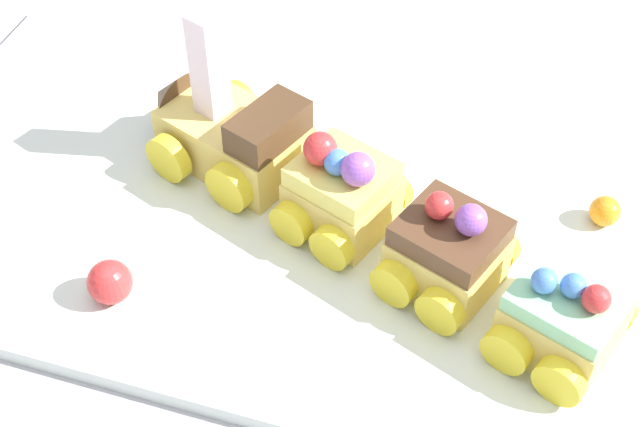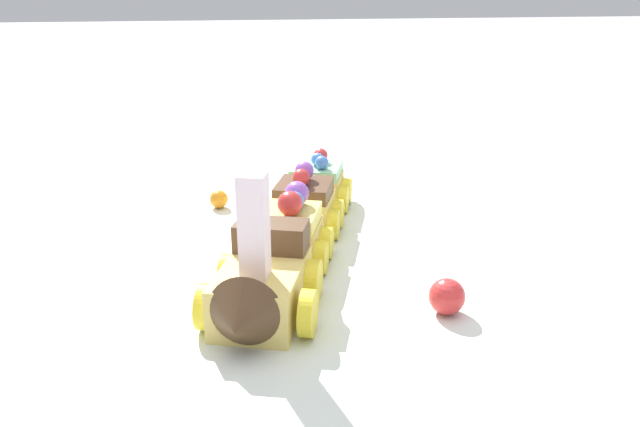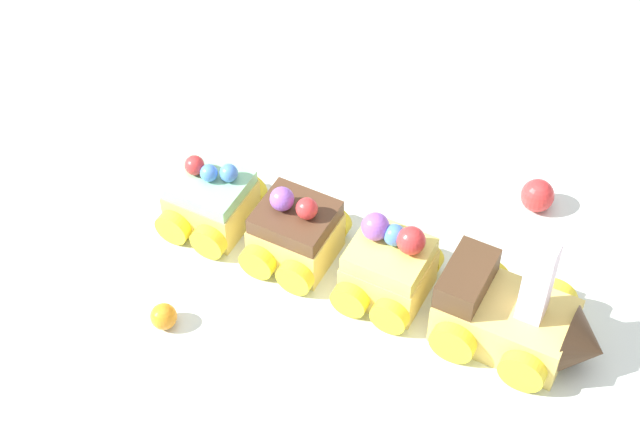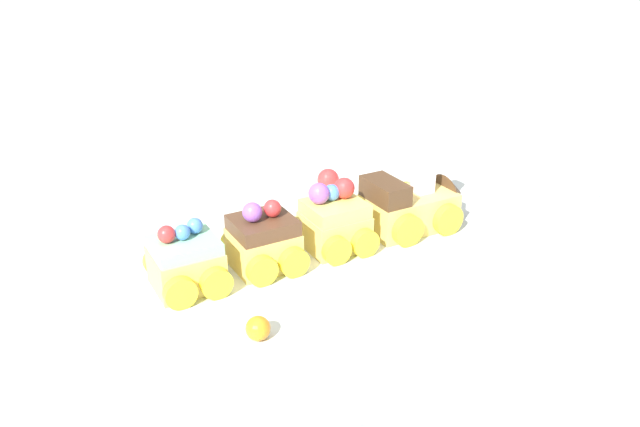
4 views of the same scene
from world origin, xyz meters
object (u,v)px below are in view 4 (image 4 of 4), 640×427
object	(u,v)px
cake_car_chocolate	(263,242)
cake_car_mint	(186,263)
cake_train_locomotive	(416,203)
gumball_red	(328,180)
gumball_orange	(258,328)
cake_car_lemon	(334,223)

from	to	relation	value
cake_car_chocolate	cake_car_mint	size ratio (longest dim) A/B	1.00
cake_train_locomotive	gumball_red	distance (m)	0.14
gumball_orange	gumball_red	bearing A→B (deg)	28.45
gumball_orange	cake_car_mint	bearing A→B (deg)	80.74
cake_car_chocolate	gumball_red	xyz separation A→B (m)	(0.19, 0.07, -0.01)
cake_car_mint	gumball_red	size ratio (longest dim) A/B	3.32
cake_car_lemon	cake_car_chocolate	distance (m)	0.08
cake_train_locomotive	cake_car_lemon	size ratio (longest dim) A/B	1.46
gumball_orange	gumball_red	world-z (taller)	gumball_red
gumball_orange	gumball_red	distance (m)	0.32
cake_car_chocolate	cake_car_mint	world-z (taller)	cake_car_chocolate
cake_car_chocolate	gumball_orange	bearing A→B (deg)	-116.99
cake_car_chocolate	gumball_orange	xyz separation A→B (m)	(-0.09, -0.08, -0.02)
cake_car_chocolate	cake_train_locomotive	bearing A→B (deg)	0.02
cake_train_locomotive	cake_car_mint	distance (m)	0.26
cake_car_mint	cake_car_lemon	bearing A→B (deg)	0.17
cake_car_lemon	cake_car_mint	xyz separation A→B (m)	(-0.15, 0.06, -0.00)
cake_car_chocolate	gumball_red	bearing A→B (deg)	42.02
cake_train_locomotive	cake_car_chocolate	xyz separation A→B (m)	(-0.17, 0.07, -0.00)
cake_car_lemon	cake_car_mint	distance (m)	0.16
cake_train_locomotive	cake_car_mint	size ratio (longest dim) A/B	1.46
cake_car_mint	gumball_orange	xyz separation A→B (m)	(-0.02, -0.11, -0.01)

